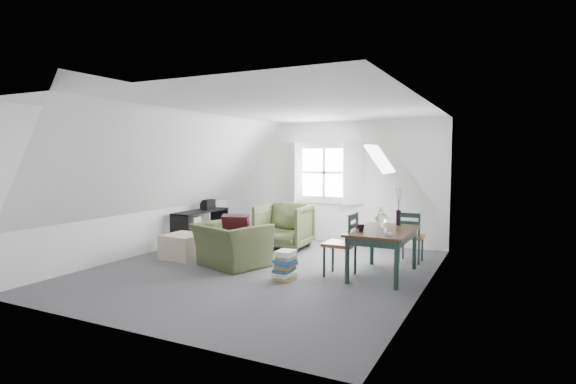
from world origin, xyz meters
The scene contains 24 objects.
floor centered at (0.00, 0.00, 0.00)m, with size 5.50×5.50×0.00m, color #4E4D52.
ceiling centered at (0.00, 0.00, 2.50)m, with size 5.50×5.50×0.00m, color white.
wall_back centered at (0.00, 2.75, 1.25)m, with size 5.00×5.00×0.00m, color white.
wall_front centered at (0.00, -2.75, 1.25)m, with size 5.00×5.00×0.00m, color white.
wall_left centered at (-2.50, 0.00, 1.25)m, with size 5.50×5.50×0.00m, color white.
wall_right centered at (2.50, 0.00, 1.25)m, with size 5.50×5.50×0.00m, color white.
slope_left centered at (-1.55, 0.00, 1.78)m, with size 5.50×5.50×0.00m, color white.
slope_right centered at (1.55, 0.00, 1.78)m, with size 5.50×5.50×0.00m, color white.
dormer_window centered at (0.00, 2.68, 1.45)m, with size 1.71×0.35×1.30m.
skylight centered at (1.55, 1.30, 1.75)m, with size 0.55×0.75×0.04m, color white.
armchair_near centered at (-0.55, 0.03, 0.00)m, with size 1.08×0.94×0.70m, color #404927.
armchair_far centered at (-0.40, 1.64, 0.00)m, with size 0.93×0.96×0.87m, color #404927.
throw_pillow centered at (-0.55, 0.18, 0.62)m, with size 0.44×0.12×0.44m, color #3A0F16.
ottoman centered at (-1.62, 0.14, 0.21)m, with size 0.63×0.63×0.42m, color tan.
dining_table centered at (1.82, 0.53, 0.61)m, with size 0.84×1.40×0.70m.
demijohn centered at (1.67, 0.98, 0.81)m, with size 0.19×0.19×0.27m.
vase_twigs centered at (1.92, 1.08, 0.83)m, with size 0.08×0.08×0.60m.
cup centered at (1.57, 0.23, 0.70)m, with size 0.11×0.11×0.10m, color black.
paper_box centered at (2.02, 0.08, 0.72)m, with size 0.11×0.07×0.04m, color white.
dining_chair_far centered at (2.02, 1.59, 0.45)m, with size 0.40×0.40×0.86m.
dining_chair_near centered at (1.28, 0.26, 0.50)m, with size 0.45×0.45×0.95m.
media_shelf centered at (-2.14, 1.27, 0.31)m, with size 0.45×1.34×0.69m.
electronics_box centered at (-2.14, 1.56, 0.78)m, with size 0.20×0.27×0.22m, color black.
magazine_stack centered at (0.60, -0.30, 0.21)m, with size 0.31×0.37×0.42m.
Camera 1 is at (3.49, -6.02, 1.79)m, focal length 28.00 mm.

